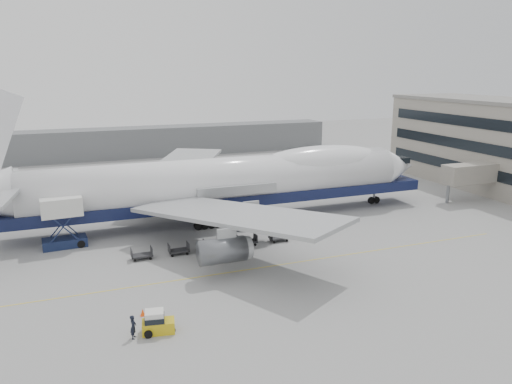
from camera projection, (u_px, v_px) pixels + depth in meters
name	position (u px, v px, depth m)	size (l,w,h in m)	color
ground	(253.00, 248.00, 59.26)	(260.00, 260.00, 0.00)	gray
apron_line	(273.00, 266.00, 53.83)	(60.00, 0.15, 0.01)	gold
hangar	(109.00, 144.00, 118.29)	(110.00, 8.00, 7.00)	slate
airliner	(227.00, 181.00, 69.01)	(67.00, 55.30, 19.98)	white
catering_truck	(63.00, 219.00, 58.84)	(5.16, 3.73, 6.10)	#162143
baggage_tug	(157.00, 323.00, 40.05)	(2.77, 1.81, 1.88)	gold
ground_worker	(133.00, 327.00, 39.16)	(0.71, 0.47, 1.96)	black
traffic_cone	(143.00, 312.00, 42.91)	(0.43, 0.43, 0.63)	#FF4B0D
dolly_0	(142.00, 255.00, 55.63)	(2.30, 1.35, 1.30)	#2D2D30
dolly_1	(179.00, 250.00, 57.10)	(2.30, 1.35, 1.30)	#2D2D30
dolly_2	(214.00, 245.00, 58.56)	(2.30, 1.35, 1.30)	#2D2D30
dolly_3	(247.00, 241.00, 60.02)	(2.30, 1.35, 1.30)	#2D2D30
dolly_4	(279.00, 237.00, 61.49)	(2.30, 1.35, 1.30)	#2D2D30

